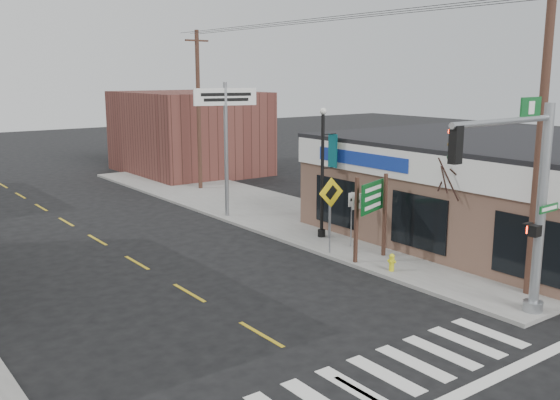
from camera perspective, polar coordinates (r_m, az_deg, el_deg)
ground at (r=14.30m, az=7.88°, el=-17.25°), size 140.00×140.00×0.00m
sidewalk_right at (r=29.05m, az=2.65°, el=-2.01°), size 6.00×38.00×0.13m
center_line at (r=20.24m, az=-8.32°, el=-8.39°), size 0.12×56.00×0.01m
crosswalk at (r=14.55m, az=6.74°, el=-16.66°), size 11.00×2.20×0.01m
thrift_store at (r=28.13m, az=20.68°, el=0.83°), size 12.00×14.00×4.00m
bldg_distant_right at (r=44.29m, az=-8.34°, el=6.14°), size 8.00×10.00×5.60m
traffic_signal_pole at (r=18.09m, az=21.75°, el=0.89°), size 4.83×0.38×6.12m
guide_sign at (r=22.85m, az=8.38°, el=-0.55°), size 1.78×0.14×3.12m
fire_hydrant at (r=21.98m, az=10.18°, el=-5.56°), size 0.20×0.20×0.62m
ped_crossing_sign at (r=23.48m, az=4.67°, el=-0.18°), size 1.13×0.08×2.91m
lamp_post at (r=25.67m, az=4.01°, el=3.40°), size 0.70×0.55×5.36m
dance_center_sign at (r=29.42m, az=-5.01°, el=7.73°), size 2.98×0.19×6.33m
bare_tree at (r=22.32m, az=15.89°, el=2.98°), size 2.28×2.28×4.55m
shrub_front at (r=22.08m, az=23.92°, el=-5.80°), size 1.41×1.41×1.05m
shrub_back at (r=26.91m, az=12.34°, el=-2.28°), size 1.16×1.16×0.87m
utility_pole_near at (r=20.07m, az=22.78°, el=6.17°), size 1.75×0.26×10.08m
utility_pole_far at (r=36.98m, az=-7.46°, el=8.27°), size 1.59×0.24×9.15m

